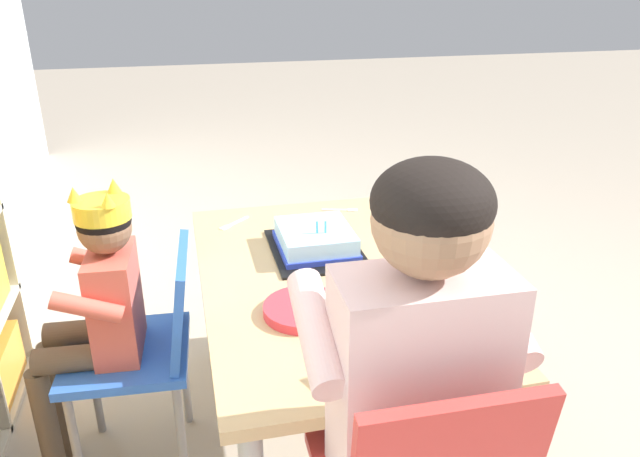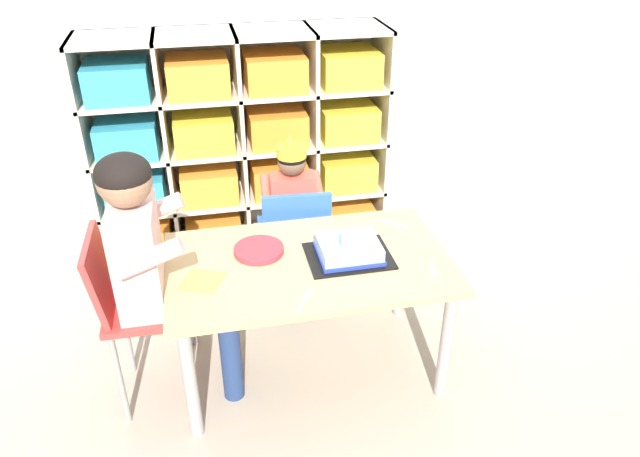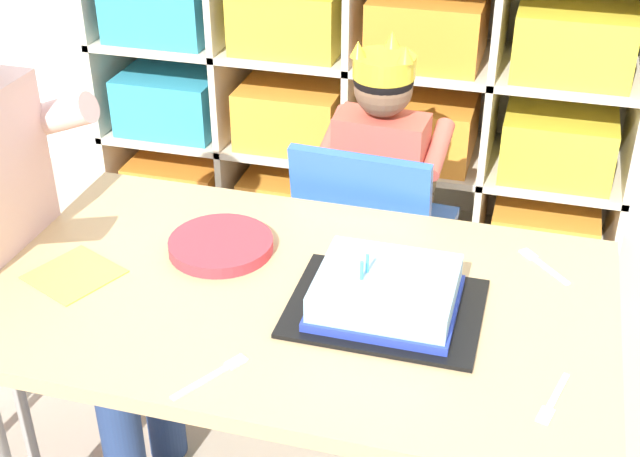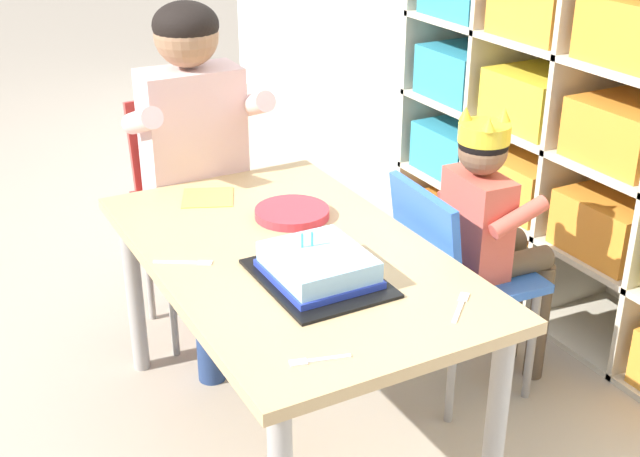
{
  "view_description": "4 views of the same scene",
  "coord_description": "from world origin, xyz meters",
  "px_view_note": "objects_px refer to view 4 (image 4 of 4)",
  "views": [
    {
      "loc": [
        -1.46,
        0.36,
        1.34
      ],
      "look_at": [
        0.13,
        -0.01,
        0.64
      ],
      "focal_mm": 34.6,
      "sensor_mm": 36.0,
      "label": 1
    },
    {
      "loc": [
        -0.37,
        -1.96,
        1.87
      ],
      "look_at": [
        0.06,
        0.06,
        0.66
      ],
      "focal_mm": 33.7,
      "sensor_mm": 36.0,
      "label": 2
    },
    {
      "loc": [
        0.38,
        -1.22,
        1.47
      ],
      "look_at": [
        0.04,
        -0.0,
        0.7
      ],
      "focal_mm": 48.55,
      "sensor_mm": 36.0,
      "label": 3
    },
    {
      "loc": [
        1.69,
        -0.83,
        1.5
      ],
      "look_at": [
        0.11,
        0.03,
        0.66
      ],
      "focal_mm": 47.19,
      "sensor_mm": 36.0,
      "label": 4
    }
  ],
  "objects_px": {
    "paper_plate_stack": "(292,213)",
    "child_with_crown": "(490,219)",
    "fork_beside_plate_stack": "(316,360)",
    "birthday_cake_on_tray": "(318,268)",
    "activity_table": "(291,276)",
    "adult_helper_seated": "(200,142)",
    "classroom_chair_blue": "(453,270)",
    "fork_scattered_mid_table": "(187,262)",
    "classroom_chair_adult_side": "(191,190)",
    "fork_by_napkin": "(461,305)"
  },
  "relations": [
    {
      "from": "paper_plate_stack",
      "to": "child_with_crown",
      "type": "bearing_deg",
      "value": 66.41
    },
    {
      "from": "fork_beside_plate_stack",
      "to": "birthday_cake_on_tray",
      "type": "bearing_deg",
      "value": 76.06
    },
    {
      "from": "activity_table",
      "to": "adult_helper_seated",
      "type": "relative_size",
      "value": 1.04
    },
    {
      "from": "classroom_chair_blue",
      "to": "birthday_cake_on_tray",
      "type": "distance_m",
      "value": 0.55
    },
    {
      "from": "adult_helper_seated",
      "to": "fork_scattered_mid_table",
      "type": "distance_m",
      "value": 0.58
    },
    {
      "from": "birthday_cake_on_tray",
      "to": "fork_scattered_mid_table",
      "type": "distance_m",
      "value": 0.33
    },
    {
      "from": "adult_helper_seated",
      "to": "classroom_chair_adult_side",
      "type": "bearing_deg",
      "value": 90.0
    },
    {
      "from": "adult_helper_seated",
      "to": "fork_beside_plate_stack",
      "type": "bearing_deg",
      "value": -98.03
    },
    {
      "from": "classroom_chair_blue",
      "to": "classroom_chair_adult_side",
      "type": "relative_size",
      "value": 0.87
    },
    {
      "from": "activity_table",
      "to": "fork_scattered_mid_table",
      "type": "relative_size",
      "value": 8.55
    },
    {
      "from": "activity_table",
      "to": "paper_plate_stack",
      "type": "distance_m",
      "value": 0.23
    },
    {
      "from": "classroom_chair_adult_side",
      "to": "activity_table",
      "type": "bearing_deg",
      "value": -88.39
    },
    {
      "from": "child_with_crown",
      "to": "fork_by_napkin",
      "type": "bearing_deg",
      "value": 137.79
    },
    {
      "from": "fork_scattered_mid_table",
      "to": "birthday_cake_on_tray",
      "type": "bearing_deg",
      "value": 168.0
    },
    {
      "from": "activity_table",
      "to": "adult_helper_seated",
      "type": "distance_m",
      "value": 0.61
    },
    {
      "from": "classroom_chair_blue",
      "to": "fork_scattered_mid_table",
      "type": "bearing_deg",
      "value": 86.46
    },
    {
      "from": "activity_table",
      "to": "fork_scattered_mid_table",
      "type": "bearing_deg",
      "value": -104.08
    },
    {
      "from": "paper_plate_stack",
      "to": "activity_table",
      "type": "bearing_deg",
      "value": -27.65
    },
    {
      "from": "paper_plate_stack",
      "to": "fork_beside_plate_stack",
      "type": "relative_size",
      "value": 1.64
    },
    {
      "from": "fork_scattered_mid_table",
      "to": "fork_beside_plate_stack",
      "type": "relative_size",
      "value": 1.06
    },
    {
      "from": "classroom_chair_adult_side",
      "to": "adult_helper_seated",
      "type": "bearing_deg",
      "value": -90.0
    },
    {
      "from": "fork_by_napkin",
      "to": "adult_helper_seated",
      "type": "bearing_deg",
      "value": -119.91
    },
    {
      "from": "classroom_chair_adult_side",
      "to": "fork_beside_plate_stack",
      "type": "distance_m",
      "value": 1.17
    },
    {
      "from": "adult_helper_seated",
      "to": "fork_beside_plate_stack",
      "type": "height_order",
      "value": "adult_helper_seated"
    },
    {
      "from": "activity_table",
      "to": "fork_by_napkin",
      "type": "height_order",
      "value": "fork_by_napkin"
    },
    {
      "from": "paper_plate_stack",
      "to": "fork_beside_plate_stack",
      "type": "distance_m",
      "value": 0.7
    },
    {
      "from": "classroom_chair_adult_side",
      "to": "birthday_cake_on_tray",
      "type": "bearing_deg",
      "value": -89.1
    },
    {
      "from": "classroom_chair_adult_side",
      "to": "fork_by_napkin",
      "type": "relative_size",
      "value": 7.02
    },
    {
      "from": "classroom_chair_adult_side",
      "to": "paper_plate_stack",
      "type": "relative_size",
      "value": 3.72
    },
    {
      "from": "activity_table",
      "to": "adult_helper_seated",
      "type": "height_order",
      "value": "adult_helper_seated"
    },
    {
      "from": "child_with_crown",
      "to": "fork_by_napkin",
      "type": "distance_m",
      "value": 0.55
    },
    {
      "from": "birthday_cake_on_tray",
      "to": "paper_plate_stack",
      "type": "bearing_deg",
      "value": 163.09
    },
    {
      "from": "fork_scattered_mid_table",
      "to": "fork_beside_plate_stack",
      "type": "bearing_deg",
      "value": 129.52
    },
    {
      "from": "birthday_cake_on_tray",
      "to": "fork_by_napkin",
      "type": "bearing_deg",
      "value": 40.49
    },
    {
      "from": "activity_table",
      "to": "fork_beside_plate_stack",
      "type": "height_order",
      "value": "fork_beside_plate_stack"
    },
    {
      "from": "activity_table",
      "to": "classroom_chair_blue",
      "type": "xyz_separation_m",
      "value": [
        0.03,
        0.49,
        -0.09
      ]
    },
    {
      "from": "paper_plate_stack",
      "to": "fork_beside_plate_stack",
      "type": "bearing_deg",
      "value": -22.75
    },
    {
      "from": "classroom_chair_blue",
      "to": "birthday_cake_on_tray",
      "type": "bearing_deg",
      "value": 108.38
    },
    {
      "from": "classroom_chair_blue",
      "to": "fork_by_napkin",
      "type": "distance_m",
      "value": 0.51
    },
    {
      "from": "fork_scattered_mid_table",
      "to": "fork_by_napkin",
      "type": "bearing_deg",
      "value": 164.65
    },
    {
      "from": "classroom_chair_blue",
      "to": "classroom_chair_adult_side",
      "type": "height_order",
      "value": "classroom_chair_adult_side"
    },
    {
      "from": "classroom_chair_blue",
      "to": "classroom_chair_adult_side",
      "type": "distance_m",
      "value": 0.89
    },
    {
      "from": "birthday_cake_on_tray",
      "to": "child_with_crown",
      "type": "bearing_deg",
      "value": 101.69
    },
    {
      "from": "child_with_crown",
      "to": "fork_by_napkin",
      "type": "height_order",
      "value": "child_with_crown"
    },
    {
      "from": "birthday_cake_on_tray",
      "to": "fork_beside_plate_stack",
      "type": "distance_m",
      "value": 0.34
    },
    {
      "from": "classroom_chair_blue",
      "to": "fork_beside_plate_stack",
      "type": "xyz_separation_m",
      "value": [
        0.43,
        -0.67,
        0.16
      ]
    },
    {
      "from": "classroom_chair_adult_side",
      "to": "adult_helper_seated",
      "type": "xyz_separation_m",
      "value": [
        0.12,
        -0.0,
        0.2
      ]
    },
    {
      "from": "classroom_chair_adult_side",
      "to": "adult_helper_seated",
      "type": "distance_m",
      "value": 0.23
    },
    {
      "from": "child_with_crown",
      "to": "paper_plate_stack",
      "type": "distance_m",
      "value": 0.55
    },
    {
      "from": "child_with_crown",
      "to": "paper_plate_stack",
      "type": "bearing_deg",
      "value": 69.93
    }
  ]
}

